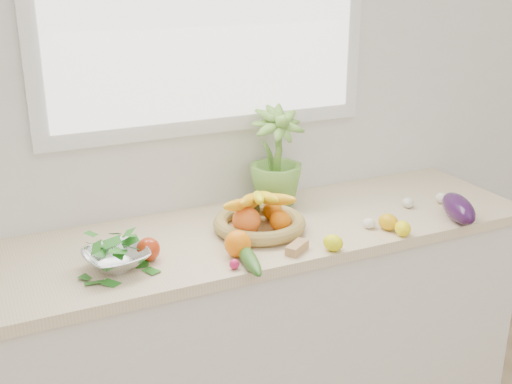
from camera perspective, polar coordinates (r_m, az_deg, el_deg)
name	(u,v)px	position (r m, az deg, el deg)	size (l,w,h in m)	color
back_wall	(208,93)	(2.45, -4.30, 8.78)	(4.50, 0.02, 2.70)	white
counter_cabinet	(242,343)	(2.54, -1.24, -13.26)	(2.20, 0.58, 0.86)	silver
countertop	(241,236)	(2.33, -1.33, -3.96)	(2.24, 0.62, 0.04)	beige
orange_loose	(238,244)	(2.11, -1.63, -4.61)	(0.09, 0.09, 0.09)	orange
lemon_a	(333,243)	(2.17, 6.87, -4.51)	(0.06, 0.07, 0.06)	#ECF00D
lemon_b	(403,229)	(2.33, 12.92, -3.19)	(0.06, 0.07, 0.06)	yellow
lemon_c	(388,222)	(2.37, 11.67, -2.63)	(0.06, 0.08, 0.06)	#E0A30C
apple	(148,249)	(2.12, -9.55, -5.04)	(0.08, 0.08, 0.08)	#B12E0E
ginger	(297,248)	(2.16, 3.66, -4.97)	(0.10, 0.04, 0.03)	tan
garlic_a	(408,203)	(2.60, 13.36, -0.94)	(0.05, 0.05, 0.04)	white
garlic_b	(442,198)	(2.68, 16.21, -0.51)	(0.05, 0.05, 0.04)	white
garlic_c	(369,223)	(2.37, 10.02, -2.76)	(0.05, 0.05, 0.04)	white
eggplant	(458,208)	(2.51, 17.55, -1.39)	(0.09, 0.24, 0.09)	#2C0F37
cucumber	(248,258)	(2.07, -0.69, -5.85)	(0.05, 0.26, 0.05)	#275619
radish	(234,264)	(2.04, -1.94, -6.43)	(0.03, 0.03, 0.03)	#CF1954
potted_herb	(276,156)	(2.48, 1.81, 3.21)	(0.21, 0.21, 0.38)	#659A38
fruit_basket	(259,218)	(2.30, 0.24, -2.33)	(0.43, 0.43, 0.18)	tan
colander_with_spinach	(116,253)	(2.07, -12.35, -5.35)	(0.23, 0.23, 0.11)	silver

